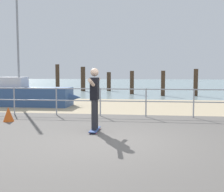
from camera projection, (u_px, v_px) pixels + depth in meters
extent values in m
cube|color=#605B56|center=(110.00, 154.00, 5.46)|extent=(24.00, 10.00, 0.04)
cube|color=tan|center=(131.00, 106.00, 13.37)|extent=(24.00, 6.00, 0.04)
cube|color=#849EA3|center=(141.00, 83.00, 41.06)|extent=(72.00, 50.00, 0.04)
cylinder|color=#9EA0A5|center=(14.00, 101.00, 10.50)|extent=(0.05, 0.05, 1.05)
cylinder|color=#9EA0A5|center=(56.00, 102.00, 10.29)|extent=(0.05, 0.05, 1.05)
cylinder|color=#9EA0A5|center=(100.00, 102.00, 10.09)|extent=(0.05, 0.05, 1.05)
cylinder|color=#9EA0A5|center=(146.00, 103.00, 9.88)|extent=(0.05, 0.05, 1.05)
cylinder|color=#9EA0A5|center=(194.00, 104.00, 9.68)|extent=(0.05, 0.05, 1.05)
cylinder|color=#9EA0A5|center=(100.00, 89.00, 10.04)|extent=(13.37, 0.04, 0.04)
cylinder|color=#9EA0A5|center=(100.00, 101.00, 10.08)|extent=(13.37, 0.04, 0.04)
cube|color=#335184|center=(25.00, 97.00, 13.22)|extent=(4.40, 1.41, 0.90)
cone|color=#335184|center=(70.00, 97.00, 12.95)|extent=(1.10, 0.77, 0.77)
cylinder|color=gray|center=(18.00, 42.00, 13.04)|extent=(0.10, 0.10, 4.37)
cube|color=silver|center=(13.00, 82.00, 13.24)|extent=(1.20, 0.90, 0.50)
cube|color=#334C8C|center=(95.00, 129.00, 7.46)|extent=(0.21, 0.80, 0.02)
cylinder|color=#E5598C|center=(96.00, 133.00, 7.18)|extent=(0.03, 0.06, 0.06)
cylinder|color=#E5598C|center=(90.00, 133.00, 7.19)|extent=(0.03, 0.06, 0.06)
cylinder|color=#E5598C|center=(99.00, 129.00, 7.73)|extent=(0.03, 0.06, 0.06)
cylinder|color=#E5598C|center=(94.00, 129.00, 7.75)|extent=(0.03, 0.06, 0.06)
cylinder|color=#26262B|center=(94.00, 115.00, 7.30)|extent=(0.14, 0.14, 0.80)
cylinder|color=#26262B|center=(96.00, 114.00, 7.54)|extent=(0.14, 0.14, 0.80)
cube|color=black|center=(95.00, 89.00, 7.36)|extent=(0.20, 0.36, 0.60)
sphere|color=beige|center=(95.00, 72.00, 7.33)|extent=(0.22, 0.22, 0.22)
cylinder|color=beige|center=(91.00, 83.00, 6.91)|extent=(0.10, 0.56, 0.23)
cylinder|color=beige|center=(97.00, 81.00, 7.79)|extent=(0.10, 0.56, 0.23)
cylinder|color=#422D1E|center=(58.00, 78.00, 23.85)|extent=(0.34, 0.34, 2.33)
cylinder|color=#422D1E|center=(83.00, 79.00, 23.87)|extent=(0.39, 0.39, 2.12)
cylinder|color=#422D1E|center=(109.00, 82.00, 24.10)|extent=(0.36, 0.36, 1.65)
cylinder|color=#422D1E|center=(132.00, 83.00, 20.41)|extent=(0.30, 0.30, 1.74)
cylinder|color=#422D1E|center=(163.00, 83.00, 18.83)|extent=(0.28, 0.28, 1.74)
cylinder|color=#422D1E|center=(196.00, 83.00, 18.69)|extent=(0.30, 0.30, 1.87)
cone|color=#E55919|center=(8.00, 114.00, 8.96)|extent=(0.36, 0.36, 0.50)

